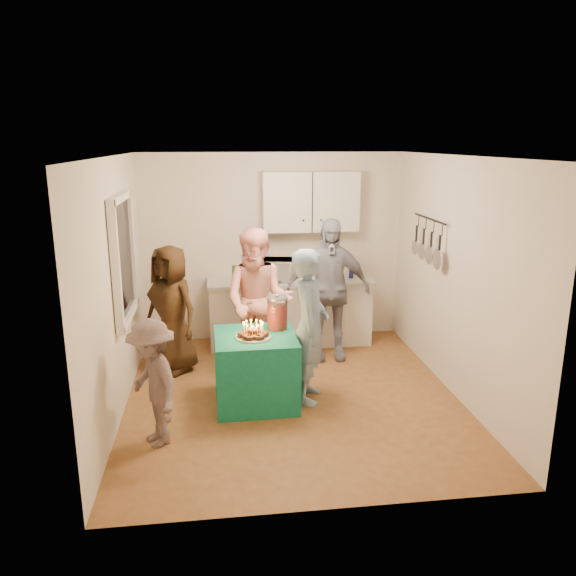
{
  "coord_description": "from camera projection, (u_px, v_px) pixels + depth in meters",
  "views": [
    {
      "loc": [
        -0.78,
        -5.67,
        2.75
      ],
      "look_at": [
        0.0,
        0.35,
        1.15
      ],
      "focal_mm": 35.0,
      "sensor_mm": 36.0,
      "label": 1
    }
  ],
  "objects": [
    {
      "name": "punch_jar",
      "position": [
        277.0,
        314.0,
        6.08
      ],
      "size": [
        0.22,
        0.22,
        0.34
      ],
      "primitive_type": "cylinder",
      "color": "red",
      "rests_on": "party_table"
    },
    {
      "name": "child_near_left",
      "position": [
        153.0,
        383.0,
        5.12
      ],
      "size": [
        0.76,
        0.9,
        1.21
      ],
      "primitive_type": "imported",
      "rotation": [
        0.0,
        0.0,
        -1.09
      ],
      "color": "brown",
      "rests_on": "floor"
    },
    {
      "name": "woman_back_center",
      "position": [
        258.0,
        302.0,
        6.7
      ],
      "size": [
        1.03,
        0.91,
        1.76
      ],
      "primitive_type": "imported",
      "rotation": [
        0.0,
        0.0,
        -0.32
      ],
      "color": "pink",
      "rests_on": "floor"
    },
    {
      "name": "left_wall",
      "position": [
        116.0,
        288.0,
        5.68
      ],
      "size": [
        4.0,
        4.0,
        0.0
      ],
      "primitive_type": "plane",
      "color": "silver",
      "rests_on": "floor"
    },
    {
      "name": "upper_cabinet",
      "position": [
        310.0,
        202.0,
        7.57
      ],
      "size": [
        1.3,
        0.3,
        0.8
      ],
      "primitive_type": "cube",
      "color": "white",
      "rests_on": "back_wall"
    },
    {
      "name": "man_birthday",
      "position": [
        310.0,
        326.0,
        5.97
      ],
      "size": [
        0.54,
        0.69,
        1.67
      ],
      "primitive_type": "imported",
      "rotation": [
        0.0,
        0.0,
        1.33
      ],
      "color": "#7E99B7",
      "rests_on": "floor"
    },
    {
      "name": "floor",
      "position": [
        292.0,
        396.0,
        6.23
      ],
      "size": [
        4.0,
        4.0,
        0.0
      ],
      "primitive_type": "plane",
      "color": "brown",
      "rests_on": "ground"
    },
    {
      "name": "right_wall",
      "position": [
        455.0,
        277.0,
        6.13
      ],
      "size": [
        4.0,
        4.0,
        0.0
      ],
      "primitive_type": "plane",
      "color": "silver",
      "rests_on": "floor"
    },
    {
      "name": "woman_back_right",
      "position": [
        328.0,
        290.0,
        7.12
      ],
      "size": [
        1.09,
        0.5,
        1.83
      ],
      "primitive_type": "imported",
      "rotation": [
        0.0,
        0.0,
        -0.05
      ],
      "color": "#101637",
      "rests_on": "floor"
    },
    {
      "name": "ceiling",
      "position": [
        293.0,
        156.0,
        5.57
      ],
      "size": [
        4.0,
        4.0,
        0.0
      ],
      "primitive_type": "plane",
      "color": "white",
      "rests_on": "floor"
    },
    {
      "name": "pot_rack",
      "position": [
        427.0,
        240.0,
        6.71
      ],
      "size": [
        0.12,
        1.0,
        0.6
      ],
      "primitive_type": "cube",
      "color": "black",
      "rests_on": "right_wall"
    },
    {
      "name": "window_night",
      "position": [
        122.0,
        258.0,
        5.91
      ],
      "size": [
        0.04,
        1.0,
        1.2
      ],
      "primitive_type": "cube",
      "color": "black",
      "rests_on": "left_wall"
    },
    {
      "name": "party_table",
      "position": [
        256.0,
        369.0,
        6.0
      ],
      "size": [
        0.87,
        0.87,
        0.76
      ],
      "primitive_type": "cube",
      "rotation": [
        0.0,
        0.0,
        0.02
      ],
      "color": "#117354",
      "rests_on": "floor"
    },
    {
      "name": "donut_cake",
      "position": [
        253.0,
        329.0,
        5.82
      ],
      "size": [
        0.38,
        0.38,
        0.18
      ],
      "primitive_type": null,
      "color": "#381C0C",
      "rests_on": "party_table"
    },
    {
      "name": "countertop",
      "position": [
        290.0,
        281.0,
        7.66
      ],
      "size": [
        2.24,
        0.62,
        0.05
      ],
      "primitive_type": "cube",
      "color": "beige",
      "rests_on": "counter"
    },
    {
      "name": "microwave",
      "position": [
        274.0,
        270.0,
        7.59
      ],
      "size": [
        0.58,
        0.45,
        0.29
      ],
      "primitive_type": "imported",
      "rotation": [
        0.0,
        0.0,
        -0.18
      ],
      "color": "white",
      "rests_on": "countertop"
    },
    {
      "name": "counter",
      "position": [
        290.0,
        313.0,
        7.78
      ],
      "size": [
        2.2,
        0.58,
        0.86
      ],
      "primitive_type": "cube",
      "color": "white",
      "rests_on": "floor"
    },
    {
      "name": "back_wall",
      "position": [
        273.0,
        248.0,
        7.82
      ],
      "size": [
        3.6,
        3.6,
        0.0
      ],
      "primitive_type": "plane",
      "color": "silver",
      "rests_on": "floor"
    },
    {
      "name": "woman_back_left",
      "position": [
        171.0,
        309.0,
        6.76
      ],
      "size": [
        0.91,
        0.87,
        1.56
      ],
      "primitive_type": "imported",
      "rotation": [
        0.0,
        0.0,
        -0.69
      ],
      "color": "brown",
      "rests_on": "floor"
    }
  ]
}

